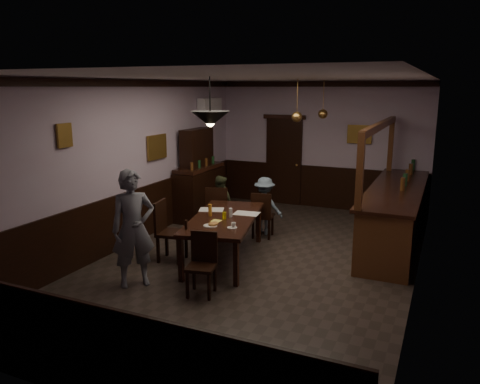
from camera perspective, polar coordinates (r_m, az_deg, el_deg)
The scene contains 31 objects.
room at distance 7.55m, azimuth 2.15°, elevation 2.33°, with size 5.01×8.01×3.01m.
dining_table at distance 7.79m, azimuth -1.95°, elevation -3.50°, with size 1.46×2.37×0.75m.
chair_far_left at distance 9.12m, azimuth -2.80°, elevation -2.06°, with size 0.54×0.54×0.98m.
chair_far_right at distance 8.96m, azimuth 2.72°, elevation -2.60°, with size 0.45×0.45×0.90m.
chair_near at distance 6.63m, azimuth -4.60°, elevation -8.32°, with size 0.45×0.45×0.88m.
chair_side at distance 7.91m, azimuth -8.89°, elevation -4.37°, with size 0.51×0.51×1.02m.
person_standing at distance 6.93m, azimuth -12.88°, elevation -4.36°, with size 0.63×0.41×1.72m, color slate.
person_seated_left at distance 9.37m, azimuth -2.44°, elevation -1.43°, with size 0.55×0.43×1.14m, color #3B4127.
person_seated_right at distance 9.20m, azimuth 3.01°, elevation -1.70°, with size 0.74×0.42×1.14m, color slate.
newspaper_left at distance 8.21m, azimuth -3.50°, elevation -2.16°, with size 0.42×0.30×0.01m, color silver.
newspaper_right at distance 7.95m, azimuth 0.80°, elevation -2.64°, with size 0.42×0.30×0.01m, color silver.
napkin at distance 7.54m, azimuth -2.91°, elevation -3.53°, with size 0.15×0.15×0.00m, color #FFEB5D.
saucer at distance 7.16m, azimuth -0.96°, elevation -4.38°, with size 0.15×0.15×0.01m, color white.
coffee_cup at distance 7.14m, azimuth -0.79°, elevation -4.04°, with size 0.08×0.08×0.07m, color white.
pastry_plate at distance 7.27m, azimuth -3.63°, elevation -4.12°, with size 0.22×0.22×0.01m, color white.
pastry_ring_a at distance 7.25m, azimuth -3.40°, elevation -3.93°, with size 0.13×0.13×0.04m, color #C68C47.
pastry_ring_b at distance 7.28m, azimuth -3.15°, elevation -3.85°, with size 0.13×0.13×0.04m, color #C68C47.
soda_can at distance 7.61m, azimuth -1.93°, elevation -2.90°, with size 0.07×0.07×0.12m, color yellow.
beer_glass at distance 7.81m, azimuth -3.66°, elevation -2.22°, with size 0.06×0.06×0.20m, color #BF721E.
water_glass at distance 7.74m, azimuth -1.15°, elevation -2.52°, with size 0.06×0.06×0.15m, color silver.
pepper_mill at distance 7.14m, azimuth -6.59°, elevation -3.96°, with size 0.04×0.04×0.14m, color black.
sideboard at distance 10.41m, azimuth -5.02°, elevation 1.20°, with size 0.53×1.49×1.97m.
bar_counter at distance 9.12m, azimuth 18.43°, elevation -2.49°, with size 0.93×3.99×2.24m.
door_back at distance 11.59m, azimuth 5.35°, elevation 3.67°, with size 0.90×0.06×2.10m, color black.
ac_unit at distance 11.07m, azimuth -3.70°, elevation 10.57°, with size 0.20×0.85×0.30m.
picture_left_small at distance 7.48m, azimuth -20.62°, elevation 6.47°, with size 0.04×0.28×0.36m.
picture_left_large at distance 9.38m, azimuth -10.08°, elevation 5.42°, with size 0.04×0.62×0.48m.
picture_back at distance 11.06m, azimuth 14.37°, elevation 6.82°, with size 0.55×0.04×0.42m.
pendant_iron at distance 6.72m, azimuth -3.65°, elevation 8.88°, with size 0.56×0.56×0.70m.
pendant_brass_mid at distance 9.03m, azimuth 6.94°, elevation 9.06°, with size 0.20×0.20×0.81m.
pendant_brass_far at distance 10.11m, azimuth 10.06°, elevation 9.34°, with size 0.20×0.20×0.81m.
Camera 1 is at (2.78, -6.89, 2.86)m, focal length 35.00 mm.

